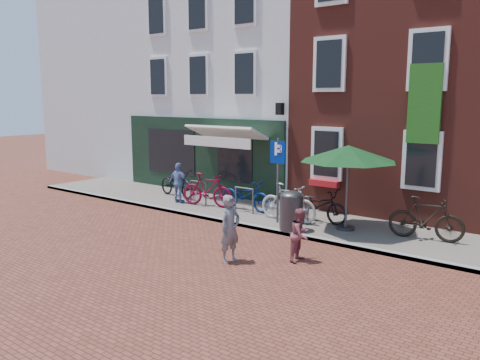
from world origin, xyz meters
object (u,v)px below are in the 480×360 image
Objects in this scene: bicycle_3 at (288,202)px; boy at (301,235)px; bicycle_1 at (207,190)px; bicycle_2 at (245,195)px; litter_bin at (291,209)px; bicycle_4 at (318,205)px; bicycle_5 at (426,219)px; cafe_person at (179,183)px; parking_sign at (278,166)px; parasol at (348,150)px; bicycle_0 at (177,183)px; woman at (230,229)px.

boy is at bearing -143.14° from bicycle_3.
bicycle_1 is 1.42m from bicycle_2.
bicycle_4 is at bearing 83.70° from litter_bin.
cafe_person is at bearing 85.83° from bicycle_5.
bicycle_2 is at bearing 157.18° from parking_sign.
cafe_person reaches higher than bicycle_1.
litter_bin is at bearing -139.82° from parasol.
bicycle_0 is 1.03× the size of bicycle_1.
woman is 4.89m from bicycle_2.
parasol is at bearing -83.83° from bicycle_0.
parking_sign is (-0.78, 0.48, 1.07)m from litter_bin.
bicycle_5 is at bearing 177.85° from cafe_person.
bicycle_4 is at bearing -179.87° from cafe_person.
bicycle_4 is at bearing 19.44° from boy.
litter_bin is at bearing 165.70° from cafe_person.
bicycle_4 is (5.21, 0.60, -0.20)m from cafe_person.
bicycle_1 reaches higher than bicycle_0.
bicycle_4 is at bearing 7.40° from woman.
bicycle_2 is at bearing 82.71° from bicycle_5.
litter_bin is 2.31m from boy.
parasol is 4.33m from woman.
bicycle_3 is at bearing 127.47° from bicycle_4.
bicycle_2 is (-2.51, 1.21, -0.10)m from litter_bin.
bicycle_5 is at bearing 11.74° from parking_sign.
bicycle_4 is (0.01, 4.20, -0.18)m from woman.
bicycle_4 is at bearing -57.74° from bicycle_3.
bicycle_2 is at bearing -88.50° from bicycle_1.
parking_sign is 1.28× the size of bicycle_4.
boy is 0.64× the size of bicycle_0.
woman reaches higher than bicycle_4.
litter_bin is 0.63× the size of bicycle_3.
bicycle_5 reaches higher than bicycle_4.
bicycle_4 is at bearing -96.19° from bicycle_1.
parasol reaches higher than bicycle_0.
bicycle_2 is (-3.69, 0.21, -1.73)m from parasol.
cafe_person is at bearing 85.98° from bicycle_1.
litter_bin is 1.02m from bicycle_3.
woman is at bearing -168.75° from bicycle_3.
parking_sign is 4.30m from bicycle_5.
woman reaches higher than bicycle_5.
cafe_person is at bearing 62.77° from woman.
bicycle_0 is (-7.06, 0.42, -1.73)m from parasol.
cafe_person is at bearing 177.05° from parking_sign.
parasol is 2.15× the size of boy.
parasol is (1.18, 1.00, 1.63)m from litter_bin.
parking_sign is 1.70m from bicycle_4.
parasol reaches higher than cafe_person.
parasol is at bearing -100.92° from bicycle_4.
cafe_person is 4.45m from bicycle_3.
bicycle_3 is (4.45, 0.12, -0.14)m from cafe_person.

